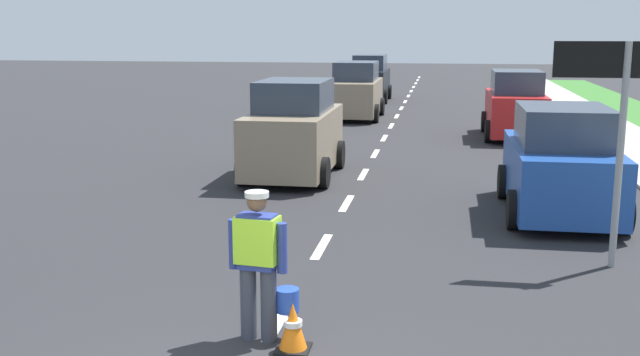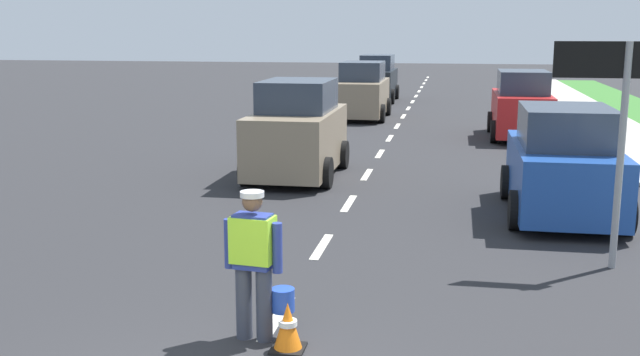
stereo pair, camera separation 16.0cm
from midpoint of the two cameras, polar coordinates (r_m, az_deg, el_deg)
The scene contains 10 objects.
ground_plane at distance 26.74m, azimuth 6.11°, elevation 4.01°, with size 96.00×96.00×0.00m, color #28282B.
lane_center_line at distance 30.91m, azimuth 6.70°, elevation 4.99°, with size 0.14×46.40×0.01m.
road_worker at distance 8.18m, azimuth -4.36°, elevation -6.09°, with size 0.77×0.36×1.67m.
lane_direction_sign at distance 11.15m, azimuth 21.35°, elevation 5.57°, with size 1.16×0.11×3.20m.
traffic_cone_near at distance 8.11m, azimuth -1.89°, elevation -11.24°, with size 0.36×0.36×0.53m.
car_oncoming_lead at distance 17.25m, azimuth -1.46°, elevation 3.50°, with size 1.99×3.88×2.21m.
car_parked_far at distance 24.21m, azimuth 15.25°, elevation 5.23°, with size 1.91×3.89×2.10m.
car_parked_curbside at distance 14.32m, azimuth 18.31°, elevation 0.91°, with size 2.01×3.88×2.00m.
car_oncoming_third at distance 35.58m, azimuth 4.49°, elevation 7.46°, with size 1.87×4.10×2.15m.
car_oncoming_second at distance 28.61m, azimuth 3.39°, elevation 6.53°, with size 1.97×3.99×2.13m.
Camera 2 is at (2.00, -5.45, 3.37)m, focal length 42.09 mm.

